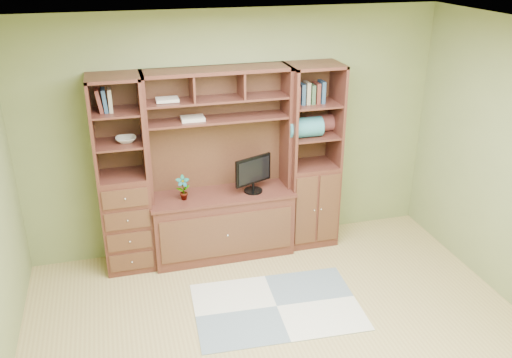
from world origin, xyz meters
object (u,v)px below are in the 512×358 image
object	(u,v)px
center_hutch	(221,168)
monitor	(253,168)
left_tower	(123,177)
right_tower	(312,157)

from	to	relation	value
center_hutch	monitor	bearing A→B (deg)	-5.89
monitor	center_hutch	bearing A→B (deg)	151.49
monitor	left_tower	bearing A→B (deg)	154.18
center_hutch	left_tower	bearing A→B (deg)	177.71
center_hutch	monitor	distance (m)	0.34
center_hutch	monitor	size ratio (longest dim) A/B	3.75
left_tower	right_tower	distance (m)	2.02
left_tower	center_hutch	bearing A→B (deg)	-2.29
left_tower	monitor	size ratio (longest dim) A/B	3.75
left_tower	right_tower	world-z (taller)	same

